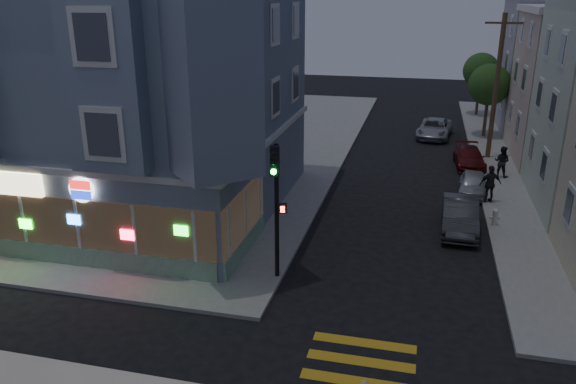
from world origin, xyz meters
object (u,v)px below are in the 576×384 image
at_px(fire_hydrant, 495,217).
at_px(street_tree_far, 481,71).
at_px(parked_car_d, 435,128).
at_px(pedestrian_a, 502,162).
at_px(traffic_signal, 276,190).
at_px(parked_car_c, 469,158).
at_px(pedestrian_b, 490,184).
at_px(utility_pole, 496,85).
at_px(parked_car_a, 473,184).
at_px(street_tree_near, 489,85).
at_px(parked_car_b, 460,215).

bearing_deg(fire_hydrant, street_tree_far, 88.01).
bearing_deg(parked_car_d, pedestrian_a, -61.16).
relative_size(pedestrian_a, traffic_signal, 0.35).
relative_size(parked_car_c, fire_hydrant, 5.20).
distance_m(pedestrian_b, traffic_signal, 13.65).
distance_m(utility_pole, parked_car_d, 7.43).
bearing_deg(parked_car_a, traffic_signal, -118.40).
height_order(parked_car_a, parked_car_c, parked_car_c).
bearing_deg(parked_car_c, fire_hydrant, -89.88).
relative_size(street_tree_near, parked_car_b, 1.19).
bearing_deg(parked_car_c, pedestrian_a, -54.37).
bearing_deg(street_tree_far, utility_pole, -90.82).
bearing_deg(parked_car_b, pedestrian_b, 68.49).
distance_m(street_tree_far, pedestrian_a, 18.39).
xyz_separation_m(street_tree_near, pedestrian_b, (-0.90, -14.73, -2.82)).
distance_m(traffic_signal, fire_hydrant, 11.58).
xyz_separation_m(parked_car_b, parked_car_c, (1.00, 10.40, -0.13)).
distance_m(pedestrian_b, parked_car_a, 1.65).
bearing_deg(fire_hydrant, traffic_signal, -139.43).
relative_size(pedestrian_a, parked_car_b, 0.41).
bearing_deg(street_tree_far, parked_car_b, -95.39).
relative_size(utility_pole, street_tree_near, 1.70).
xyz_separation_m(parked_car_c, traffic_signal, (-7.88, -16.99, 3.04)).
height_order(pedestrian_a, parked_car_b, pedestrian_a).
distance_m(street_tree_far, parked_car_c, 16.55).
height_order(pedestrian_b, fire_hydrant, pedestrian_b).
bearing_deg(pedestrian_a, parked_car_d, -43.99).
relative_size(parked_car_a, fire_hydrant, 4.34).
bearing_deg(utility_pole, parked_car_d, 123.32).
distance_m(pedestrian_a, traffic_signal, 17.93).
bearing_deg(traffic_signal, pedestrian_a, 38.40).
bearing_deg(parked_car_c, utility_pole, 55.32).
relative_size(traffic_signal, fire_hydrant, 6.44).
height_order(utility_pole, parked_car_a, utility_pole).
bearing_deg(pedestrian_a, parked_car_b, 96.66).
relative_size(utility_pole, pedestrian_b, 4.66).
distance_m(parked_car_a, parked_car_d, 12.67).
bearing_deg(fire_hydrant, street_tree_near, 87.12).
height_order(street_tree_near, pedestrian_a, street_tree_near).
distance_m(street_tree_near, fire_hydrant, 18.21).
xyz_separation_m(pedestrian_b, traffic_signal, (-8.48, -10.40, 2.53)).
bearing_deg(parked_car_a, fire_hydrant, -76.04).
bearing_deg(utility_pole, parked_car_c, -121.27).
bearing_deg(pedestrian_b, pedestrian_a, -123.25).
xyz_separation_m(street_tree_far, parked_car_b, (-2.50, -26.54, -3.20)).
bearing_deg(parked_car_b, traffic_signal, -134.89).
xyz_separation_m(utility_pole, parked_car_c, (-1.30, -2.14, -4.19)).
relative_size(street_tree_near, pedestrian_b, 2.74).
distance_m(pedestrian_a, pedestrian_b, 4.69).
distance_m(utility_pole, fire_hydrant, 12.62).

